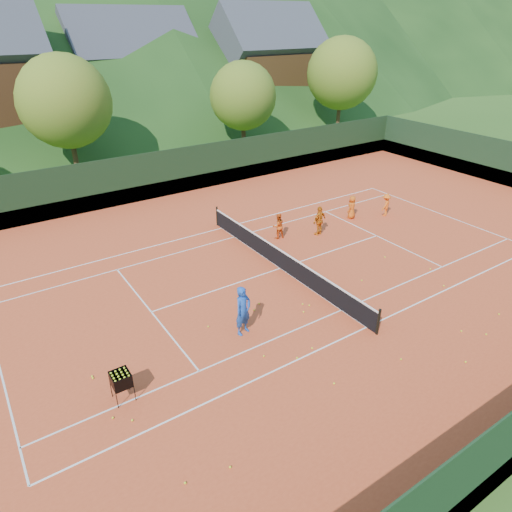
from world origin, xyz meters
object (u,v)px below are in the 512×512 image
tennis_net (281,259)px  student_b (319,221)px  ball_hopper (121,380)px  student_d (386,205)px  student_c (352,207)px  student_a (278,226)px  chalet_mid (133,76)px  chalet_right (266,69)px  coach (243,311)px

tennis_net → student_b: bearing=25.5°
student_b → tennis_net: student_b is taller
ball_hopper → student_d: bearing=17.6°
student_c → student_a: bearing=-22.1°
student_a → student_b: size_ratio=0.85×
student_b → ball_hopper: 14.06m
student_b → tennis_net: 4.37m
ball_hopper → chalet_mid: 40.95m
student_c → chalet_right: bearing=-135.3°
student_b → ball_hopper: student_b is taller
student_b → student_d: (4.97, -0.15, -0.14)m
coach → ball_hopper: (-4.83, -0.76, -0.23)m
student_b → chalet_right: bearing=-131.0°
coach → chalet_mid: chalet_mid is taller
student_c → ball_hopper: (-15.86, -6.47, 0.07)m
student_a → student_d: 7.12m
coach → chalet_right: chalet_right is taller
coach → student_a: bearing=29.3°
student_a → tennis_net: (-1.84, -2.75, -0.19)m
tennis_net → chalet_mid: 34.81m
student_a → chalet_mid: bearing=-90.2°
tennis_net → ball_hopper: tennis_net is taller
coach → student_d: (12.94, 4.88, -0.31)m
student_d → chalet_mid: size_ratio=0.11×
student_a → ball_hopper: size_ratio=1.38×
student_d → student_b: bearing=-23.9°
student_c → tennis_net: size_ratio=0.11×
student_a → chalet_right: (18.16, 27.25, 4.55)m
student_b → tennis_net: (-3.93, -1.88, -0.31)m
student_d → student_c: bearing=-45.4°
student_b → chalet_right: chalet_right is taller
student_a → student_c: student_a is taller
student_a → tennis_net: bearing=63.5°
student_c → tennis_net: bearing=0.2°
student_c → student_b: bearing=-7.4°
student_d → tennis_net: (-8.90, -1.73, -0.17)m
student_c → coach: bearing=7.4°
student_c → tennis_net: (-6.98, -2.55, -0.18)m
tennis_net → chalet_mid: size_ratio=0.95×
tennis_net → ball_hopper: bearing=-156.2°
student_c → chalet_mid: (-0.98, 31.45, 4.29)m
student_d → chalet_mid: 32.68m
student_c → student_d: (1.92, -0.82, -0.01)m
coach → tennis_net: size_ratio=0.16×
coach → student_b: (7.98, 5.03, -0.17)m
chalet_right → chalet_mid: bearing=164.1°
student_b → student_c: 3.12m
chalet_mid → coach: bearing=-105.1°
student_b → coach: bearing=20.9°
student_d → ball_hopper: size_ratio=1.33×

